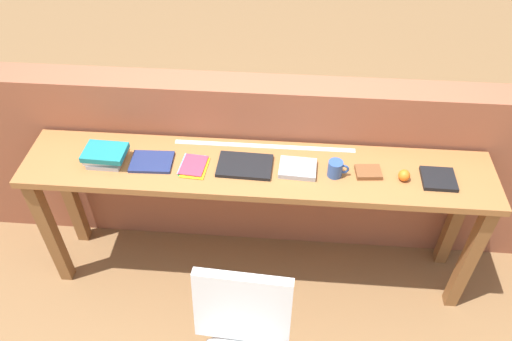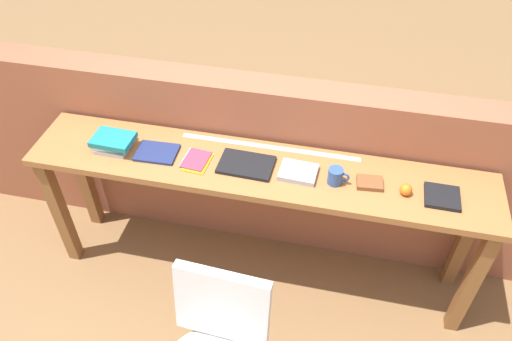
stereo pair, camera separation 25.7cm
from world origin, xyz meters
The scene contains 13 objects.
ground_plane centered at (0.00, 0.00, 0.00)m, with size 40.00×40.00×0.00m, color brown.
brick_wall_back centered at (0.00, 0.64, 0.59)m, with size 6.00×0.20×1.18m, color #935138.
sideboard centered at (0.00, 0.30, 0.74)m, with size 2.50×0.44×0.88m.
book_stack_leftmost centered at (-0.80, 0.29, 0.92)m, with size 0.23×0.19×0.08m.
magazine_cycling centered at (-0.56, 0.29, 0.89)m, with size 0.22×0.17×0.02m, color navy.
pamphlet_pile_colourful centered at (-0.33, 0.27, 0.89)m, with size 0.15×0.19×0.01m.
book_open_centre centered at (-0.06, 0.29, 0.89)m, with size 0.29×0.19×0.02m, color black.
book_grey_hardcover centered at (0.22, 0.29, 0.89)m, with size 0.19×0.15×0.03m, color #9E9EA3.
mug centered at (0.41, 0.27, 0.92)m, with size 0.11×0.08×0.09m.
leather_journal_brown centered at (0.58, 0.29, 0.89)m, with size 0.13×0.10×0.02m, color brown.
sports_ball_small centered at (0.76, 0.26, 0.91)m, with size 0.06×0.06×0.06m, color orange.
book_repair_rightmost centered at (0.93, 0.27, 0.89)m, with size 0.17×0.16×0.02m, color black.
ruler_metal_back_edge centered at (0.03, 0.47, 0.88)m, with size 1.00×0.03×0.00m, color silver.
Camera 2 is at (0.40, -1.59, 2.66)m, focal length 35.00 mm.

